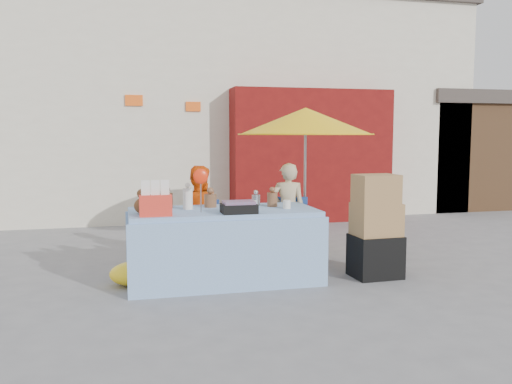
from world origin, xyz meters
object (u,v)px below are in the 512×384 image
object	(u,v)px
vendor_beige	(288,211)
umbrella	(306,122)
market_table	(223,244)
vendor_orange	(198,215)
chair_right	(291,242)
box_stack	(376,230)
chair_left	(200,246)

from	to	relation	value
vendor_beige	umbrella	world-z (taller)	umbrella
market_table	vendor_orange	distance (m)	1.00
chair_right	umbrella	world-z (taller)	umbrella
umbrella	box_stack	xyz separation A→B (m)	(0.42, -1.37, -1.32)
chair_left	vendor_beige	distance (m)	1.32
chair_left	vendor_orange	size ratio (longest dim) A/B	0.65
vendor_orange	box_stack	bearing A→B (deg)	162.99
chair_left	umbrella	distance (m)	2.27
chair_left	vendor_beige	xyz separation A→B (m)	(1.25, 0.13, 0.41)
vendor_beige	box_stack	world-z (taller)	vendor_beige
chair_right	vendor_beige	size ratio (longest dim) A/B	0.64
market_table	box_stack	distance (m)	1.84
chair_right	box_stack	bearing A→B (deg)	-41.73
vendor_orange	vendor_beige	world-z (taller)	vendor_beige
umbrella	chair_right	bearing A→B (deg)	-136.11
chair_left	chair_right	size ratio (longest dim) A/B	1.00
vendor_beige	umbrella	bearing A→B (deg)	-138.66
chair_right	vendor_beige	world-z (taller)	vendor_beige
chair_right	vendor_orange	world-z (taller)	vendor_orange
market_table	umbrella	distance (m)	2.30
chair_left	vendor_beige	world-z (taller)	vendor_beige
chair_right	vendor_orange	xyz separation A→B (m)	(-1.25, 0.13, 0.40)
vendor_orange	vendor_beige	xyz separation A→B (m)	(1.25, 0.00, 0.01)
chair_left	umbrella	bearing A→B (deg)	25.21
vendor_orange	vendor_beige	distance (m)	1.25
chair_right	vendor_beige	xyz separation A→B (m)	(-0.00, 0.13, 0.41)
vendor_orange	vendor_beige	bearing A→B (deg)	-165.23
chair_right	umbrella	distance (m)	1.69
vendor_beige	chair_right	bearing A→B (deg)	106.48
chair_left	chair_right	bearing A→B (deg)	14.77
chair_left	box_stack	world-z (taller)	box_stack
box_stack	vendor_orange	bearing A→B (deg)	148.21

